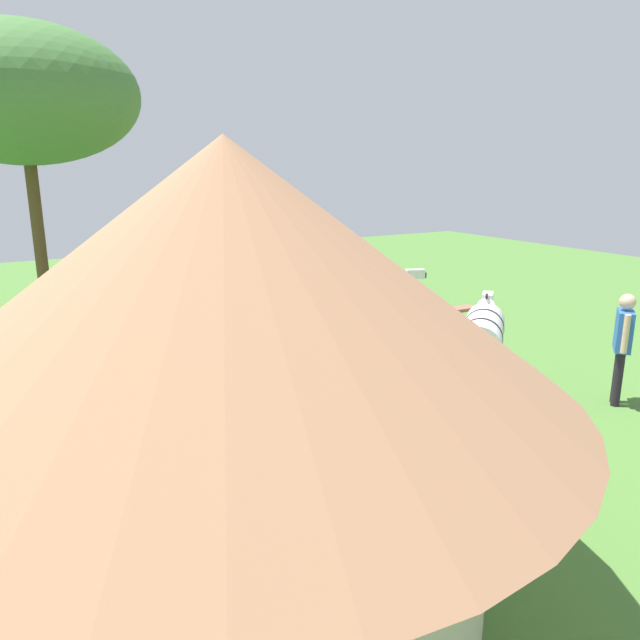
% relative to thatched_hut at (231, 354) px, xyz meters
% --- Properties ---
extents(ground_plane, '(36.00, 36.00, 0.00)m').
position_rel_thatched_hut_xyz_m(ground_plane, '(3.48, -3.65, -2.20)').
color(ground_plane, '#4A7832').
extents(thatched_hut, '(5.54, 5.54, 3.88)m').
position_rel_thatched_hut_xyz_m(thatched_hut, '(0.00, 0.00, 0.00)').
color(thatched_hut, beige).
rests_on(thatched_hut, ground_plane).
extents(shade_umbrella, '(3.75, 3.75, 3.17)m').
position_rel_thatched_hut_xyz_m(shade_umbrella, '(6.57, -3.09, 0.51)').
color(shade_umbrella, '#4B3025').
rests_on(shade_umbrella, ground_plane).
extents(patio_dining_table, '(1.67, 1.11, 0.74)m').
position_rel_thatched_hut_xyz_m(patio_dining_table, '(6.57, -3.09, -1.54)').
color(patio_dining_table, silver).
rests_on(patio_dining_table, ground_plane).
extents(patio_chair_east_end, '(0.58, 0.59, 0.90)m').
position_rel_thatched_hut_xyz_m(patio_chair_east_end, '(7.70, -2.43, -1.68)').
color(patio_chair_east_end, silver).
rests_on(patio_chair_east_end, ground_plane).
extents(patio_chair_near_hut, '(0.59, 0.60, 0.90)m').
position_rel_thatched_hut_xyz_m(patio_chair_near_hut, '(5.47, -3.81, -1.68)').
color(patio_chair_near_hut, white).
rests_on(patio_chair_near_hut, ground_plane).
extents(guest_beside_umbrella, '(0.53, 0.33, 1.56)m').
position_rel_thatched_hut_xyz_m(guest_beside_umbrella, '(5.19, -1.94, -1.26)').
color(guest_beside_umbrella, black).
rests_on(guest_beside_umbrella, ground_plane).
extents(standing_watcher, '(0.47, 0.51, 1.77)m').
position_rel_thatched_hut_xyz_m(standing_watcher, '(1.02, -6.77, -1.14)').
color(standing_watcher, black).
rests_on(standing_watcher, ground_plane).
extents(striped_lounge_chair, '(0.88, 0.68, 0.67)m').
position_rel_thatched_hut_xyz_m(striped_lounge_chair, '(0.82, -4.00, -1.95)').
color(striped_lounge_chair, '#2B67A7').
rests_on(striped_lounge_chair, ground_plane).
extents(zebra_nearest_camera, '(1.76, 1.90, 1.52)m').
position_rel_thatched_hut_xyz_m(zebra_nearest_camera, '(2.54, -5.35, -1.22)').
color(zebra_nearest_camera, silver).
rests_on(zebra_nearest_camera, ground_plane).
extents(zebra_by_umbrella, '(1.08, 2.08, 1.54)m').
position_rel_thatched_hut_xyz_m(zebra_by_umbrella, '(6.08, -5.61, -1.21)').
color(zebra_by_umbrella, silver).
rests_on(zebra_by_umbrella, ground_plane).
extents(zebra_toward_hut, '(2.07, 1.00, 1.53)m').
position_rel_thatched_hut_xyz_m(zebra_toward_hut, '(4.49, -0.41, -1.21)').
color(zebra_toward_hut, silver).
rests_on(zebra_toward_hut, ground_plane).
extents(acacia_tree_left_background, '(3.92, 3.92, 5.98)m').
position_rel_thatched_hut_xyz_m(acacia_tree_left_background, '(7.66, 0.63, 2.59)').
color(acacia_tree_left_background, brown).
rests_on(acacia_tree_left_background, ground_plane).
extents(brick_patio_kerb, '(0.51, 2.82, 0.08)m').
position_rel_thatched_hut_xyz_m(brick_patio_kerb, '(6.96, -8.03, -2.16)').
color(brick_patio_kerb, '#9B5C4C').
rests_on(brick_patio_kerb, ground_plane).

